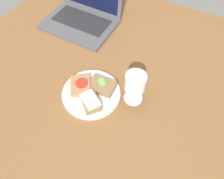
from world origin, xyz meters
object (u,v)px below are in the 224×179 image
Objects in this scene: plate at (91,93)px; sandwich_with_cheese at (91,101)px; sandwich_with_tomato at (81,86)px; wine_glass at (135,84)px; sandwich_with_cucumber at (102,86)px; laptop at (83,15)px.

sandwich_with_cheese reaches higher than plate.
wine_glass is at bearing 16.34° from sandwich_with_tomato.
sandwich_with_cheese is 0.79× the size of wine_glass.
sandwich_with_tomato reaches higher than sandwich_with_cucumber.
sandwich_with_tomato is at bearing -163.66° from wine_glass.
plate is 0.67× the size of laptop.
sandwich_with_cheese is 8.70cm from sandwich_with_tomato.
sandwich_with_tomato reaches higher than plate.
sandwich_with_tomato reaches higher than sandwich_with_cheese.
sandwich_with_tomato is (-5.00, 0.07, 2.03)cm from plate.
sandwich_with_cucumber is 0.93× the size of sandwich_with_tomato.
sandwich_with_cheese is 8.75cm from sandwich_with_cucumber.
plate is 2.09× the size of sandwich_with_cheese.
sandwich_with_tomato is 0.34× the size of laptop.
sandwich_with_cheese is 18.53cm from wine_glass.
laptop reaches higher than sandwich_with_cheese.
sandwich_with_tomato is 22.93cm from wine_glass.
sandwich_with_cucumber is (0.04, 8.74, -0.34)cm from sandwich_with_cheese.
plate is 5.39cm from sandwich_with_tomato.
wine_glass is at bearing -35.62° from laptop.
sandwich_with_cheese is at bearing -90.24° from sandwich_with_cucumber.
wine_glass reaches higher than sandwich_with_cheese.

